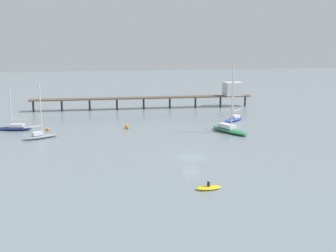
# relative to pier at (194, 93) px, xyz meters

# --- Properties ---
(ground_plane) EXTENTS (400.00, 400.00, 0.00)m
(ground_plane) POSITION_rel_pier_xyz_m (-13.67, -47.39, -3.90)
(ground_plane) COLOR gray
(pier) EXTENTS (57.93, 5.84, 6.58)m
(pier) POSITION_rel_pier_xyz_m (0.00, 0.00, 0.00)
(pier) COLOR brown
(pier) RESTS_ON ground_plane
(sailboat_navy) EXTENTS (7.40, 3.61, 8.80)m
(sailboat_navy) POSITION_rel_pier_xyz_m (-42.83, -21.29, -3.31)
(sailboat_navy) COLOR navy
(sailboat_navy) RESTS_ON ground_plane
(sailboat_blue) EXTENTS (6.43, 5.48, 9.43)m
(sailboat_blue) POSITION_rel_pier_xyz_m (3.38, -20.71, -3.30)
(sailboat_blue) COLOR #2D4CB7
(sailboat_blue) RESTS_ON ground_plane
(sailboat_green) EXTENTS (5.87, 9.79, 12.97)m
(sailboat_green) POSITION_rel_pier_xyz_m (-1.83, -31.91, -3.16)
(sailboat_green) COLOR #287F4C
(sailboat_green) RESTS_ON ground_plane
(sailboat_gray) EXTENTS (6.54, 4.29, 9.98)m
(sailboat_gray) POSITION_rel_pier_xyz_m (-37.23, -29.85, -3.24)
(sailboat_gray) COLOR gray
(sailboat_gray) RESTS_ON ground_plane
(dinghy_yellow) EXTENTS (3.16, 1.51, 1.14)m
(dinghy_yellow) POSITION_rel_pier_xyz_m (-15.25, -61.53, -3.70)
(dinghy_yellow) COLOR yellow
(dinghy_yellow) RESTS_ON ground_plane
(mooring_buoy_inner) EXTENTS (0.69, 0.69, 0.69)m
(mooring_buoy_inner) POSITION_rel_pier_xyz_m (-36.40, -23.12, -3.56)
(mooring_buoy_inner) COLOR orange
(mooring_buoy_inner) RESTS_ON ground_plane
(mooring_buoy_far) EXTENTS (0.85, 0.85, 0.85)m
(mooring_buoy_far) POSITION_rel_pier_xyz_m (-20.85, -24.49, -3.48)
(mooring_buoy_far) COLOR orange
(mooring_buoy_far) RESTS_ON ground_plane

